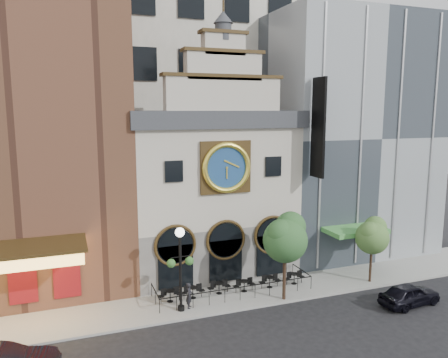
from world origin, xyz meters
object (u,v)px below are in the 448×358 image
bistro_3 (244,285)px  pedestrian (189,295)px  tree_right (372,235)px  bistro_5 (294,278)px  bistro_0 (170,295)px  car_right (409,294)px  tree_left (286,237)px  bistro_4 (270,281)px  bistro_1 (193,291)px  bistro_2 (219,287)px  lamppost (180,260)px

bistro_3 → pedestrian: bearing=-165.3°
tree_right → bistro_5: bearing=164.9°
pedestrian → bistro_0: bearing=60.4°
bistro_3 → car_right: size_ratio=0.38×
bistro_0 → tree_left: 8.35m
bistro_3 → bistro_4: (1.94, 0.03, 0.00)m
bistro_1 → bistro_2: bearing=3.2°
car_right → lamppost: (-14.03, 4.02, 2.69)m
bistro_0 → bistro_5: same height
bistro_1 → bistro_5: 7.44m
bistro_4 → tree_left: tree_left is taller
bistro_2 → bistro_4: bearing=-4.0°
bistro_1 → lamppost: (-1.17, -1.45, 2.80)m
bistro_5 → lamppost: lamppost is taller
bistro_0 → bistro_4: 7.05m
bistro_2 → car_right: (10.98, -5.57, 0.10)m
tree_right → bistro_4: bearing=168.5°
bistro_1 → car_right: bearing=-23.0°
bistro_4 → lamppost: (-6.70, -1.30, 2.80)m
car_right → pedestrian: 14.09m
car_right → tree_left: tree_left is taller
bistro_1 → bistro_3: bearing=-2.8°
bistro_3 → bistro_0: bearing=178.0°
bistro_4 → car_right: (7.32, -5.31, 0.10)m
car_right → tree_right: bearing=-5.3°
bistro_1 → car_right: (12.85, -5.47, 0.10)m
bistro_1 → bistro_2: 1.87m
bistro_2 → bistro_3: size_ratio=1.00×
lamppost → tree_right: size_ratio=1.12×
bistro_2 → car_right: bearing=-26.9°
car_right → lamppost: size_ratio=0.80×
bistro_0 → bistro_1: same height
bistro_4 → bistro_2: bearing=176.0°
bistro_5 → lamppost: bearing=-171.7°
bistro_0 → tree_left: bearing=-16.7°
bistro_4 → pedestrian: 6.24m
bistro_1 → pedestrian: 1.45m
bistro_0 → bistro_4: (7.05, -0.15, 0.00)m
bistro_0 → bistro_1: size_ratio=1.00×
bistro_2 → pedestrian: 2.85m
bistro_4 → lamppost: size_ratio=0.30×
bistro_1 → pedestrian: (-0.59, -1.27, 0.35)m
bistro_0 → bistro_3: (5.11, -0.18, 0.00)m
bistro_3 → bistro_5: bearing=-0.1°
lamppost → bistro_4: bearing=9.5°
bistro_0 → bistro_5: size_ratio=1.00×
bistro_1 → car_right: size_ratio=0.38×
bistro_3 → tree_left: 4.70m
bistro_0 → car_right: 15.38m
bistro_2 → lamppost: bearing=-153.0°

